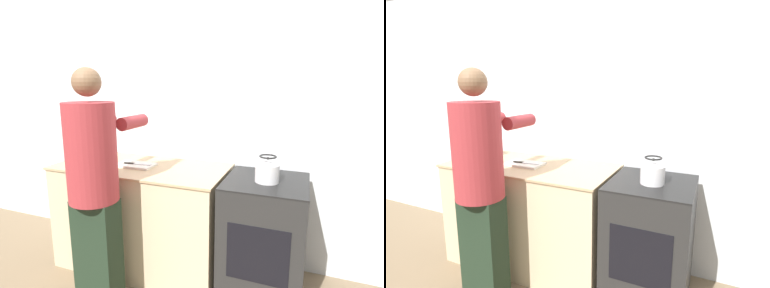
% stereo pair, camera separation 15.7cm
% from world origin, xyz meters
% --- Properties ---
extents(wall_back, '(8.00, 0.05, 2.60)m').
position_xyz_m(wall_back, '(0.00, 0.76, 1.30)').
color(wall_back, silver).
rests_on(wall_back, ground_plane).
extents(counter, '(1.50, 0.72, 0.93)m').
position_xyz_m(counter, '(-0.32, 0.35, 0.47)').
color(counter, '#C6B28E').
rests_on(counter, ground_plane).
extents(oven, '(0.60, 0.63, 0.94)m').
position_xyz_m(oven, '(0.76, 0.31, 0.47)').
color(oven, black).
rests_on(oven, ground_plane).
extents(person, '(0.39, 0.63, 1.74)m').
position_xyz_m(person, '(-0.36, -0.22, 0.95)').
color(person, black).
rests_on(person, ground_plane).
extents(cutting_board, '(0.33, 0.20, 0.02)m').
position_xyz_m(cutting_board, '(-0.36, 0.32, 0.94)').
color(cutting_board, silver).
rests_on(cutting_board, counter).
extents(knife, '(0.26, 0.06, 0.01)m').
position_xyz_m(knife, '(-0.35, 0.32, 0.96)').
color(knife, silver).
rests_on(knife, cutting_board).
extents(kettle, '(0.17, 0.17, 0.20)m').
position_xyz_m(kettle, '(0.76, 0.28, 1.02)').
color(kettle, silver).
rests_on(kettle, oven).
extents(bowl_prep, '(0.17, 0.17, 0.08)m').
position_xyz_m(bowl_prep, '(-0.81, 0.26, 0.98)').
color(bowl_prep, silver).
rests_on(bowl_prep, counter).
extents(canister_jar, '(0.16, 0.16, 0.16)m').
position_xyz_m(canister_jar, '(-0.89, 0.43, 1.02)').
color(canister_jar, '#756047').
rests_on(canister_jar, counter).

